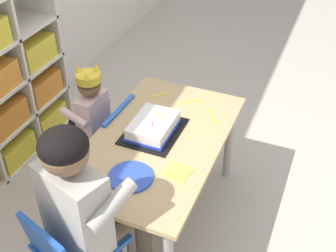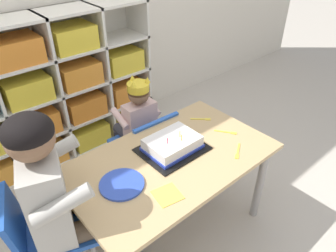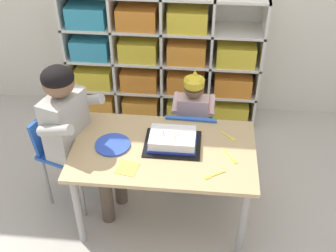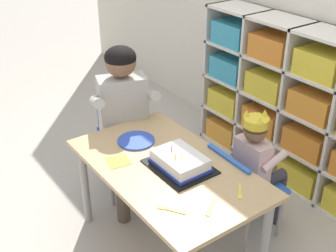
{
  "view_description": "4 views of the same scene",
  "coord_description": "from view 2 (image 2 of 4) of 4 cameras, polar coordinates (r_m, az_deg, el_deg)",
  "views": [
    {
      "loc": [
        -1.64,
        -0.74,
        2.02
      ],
      "look_at": [
        -0.04,
        -0.08,
        0.72
      ],
      "focal_mm": 47.46,
      "sensor_mm": 36.0,
      "label": 1
    },
    {
      "loc": [
        -0.86,
        -0.96,
        1.65
      ],
      "look_at": [
        -0.03,
        -0.01,
        0.8
      ],
      "focal_mm": 33.94,
      "sensor_mm": 36.0,
      "label": 2
    },
    {
      "loc": [
        0.22,
        -1.94,
        2.25
      ],
      "look_at": [
        0.03,
        -0.05,
        0.79
      ],
      "focal_mm": 45.73,
      "sensor_mm": 36.0,
      "label": 3
    },
    {
      "loc": [
        1.58,
        -1.13,
        1.89
      ],
      "look_at": [
        -0.03,
        0.03,
        0.8
      ],
      "focal_mm": 47.21,
      "sensor_mm": 36.0,
      "label": 4
    }
  ],
  "objects": [
    {
      "name": "classroom_chair_adult_side",
      "position": [
        1.65,
        -21.03,
        -17.4
      ],
      "size": [
        0.43,
        0.4,
        0.67
      ],
      "rotation": [
        0.0,
        0.0,
        1.25
      ],
      "color": "#1E4CA8",
      "rests_on": "ground"
    },
    {
      "name": "birthday_cake_on_tray",
      "position": [
        1.71,
        0.79,
        -3.4
      ],
      "size": [
        0.34,
        0.28,
        0.11
      ],
      "color": "black",
      "rests_on": "activity_table"
    },
    {
      "name": "fork_scattered_mid_table",
      "position": [
        1.89,
        10.57,
        -1.1
      ],
      "size": [
        0.09,
        0.12,
        0.0
      ],
      "rotation": [
        0.0,
        0.0,
        2.17
      ],
      "color": "yellow",
      "rests_on": "activity_table"
    },
    {
      "name": "paper_plate_stack",
      "position": [
        1.54,
        -8.39,
        -10.2
      ],
      "size": [
        0.21,
        0.21,
        0.01
      ],
      "primitive_type": "cylinder",
      "color": "blue",
      "rests_on": "activity_table"
    },
    {
      "name": "fork_beside_plate_stack",
      "position": [
        1.99,
        6.15,
        1.25
      ],
      "size": [
        0.1,
        0.1,
        0.0
      ],
      "rotation": [
        0.0,
        0.0,
        2.38
      ],
      "color": "yellow",
      "rests_on": "activity_table"
    },
    {
      "name": "activity_table",
      "position": [
        1.73,
        0.52,
        -7.59
      ],
      "size": [
        1.1,
        0.65,
        0.58
      ],
      "color": "tan",
      "rests_on": "ground"
    },
    {
      "name": "child_with_crown",
      "position": [
        2.13,
        -5.7,
        1.4
      ],
      "size": [
        0.3,
        0.31,
        0.82
      ],
      "rotation": [
        0.0,
        0.0,
        3.11
      ],
      "color": "beige",
      "rests_on": "ground"
    },
    {
      "name": "classroom_chair_blue",
      "position": [
        2.14,
        -3.86,
        -3.05
      ],
      "size": [
        0.38,
        0.36,
        0.6
      ],
      "rotation": [
        0.0,
        0.0,
        3.11
      ],
      "color": "blue",
      "rests_on": "ground"
    },
    {
      "name": "adult_helper_seated",
      "position": [
        1.48,
        -18.59,
        -10.95
      ],
      "size": [
        0.48,
        0.46,
        1.05
      ],
      "rotation": [
        0.0,
        0.0,
        1.25
      ],
      "color": "#B2ADA3",
      "rests_on": "ground"
    },
    {
      "name": "paper_napkin_square",
      "position": [
        1.48,
        -0.11,
        -12.25
      ],
      "size": [
        0.14,
        0.14,
        0.0
      ],
      "primitive_type": "cube",
      "rotation": [
        0.0,
        0.0,
        -0.18
      ],
      "color": "#F4DB4C",
      "rests_on": "activity_table"
    },
    {
      "name": "storage_cubby_shelf",
      "position": [
        2.51,
        -20.05,
        4.81
      ],
      "size": [
        1.58,
        0.31,
        1.11
      ],
      "color": "silver",
      "rests_on": "ground"
    },
    {
      "name": "ground",
      "position": [
        2.1,
        0.45,
        -17.99
      ],
      "size": [
        16.0,
        16.0,
        0.0
      ],
      "primitive_type": "plane",
      "color": "#BCB2A3"
    },
    {
      "name": "fork_near_child_seat",
      "position": [
        1.75,
        12.42,
        -4.57
      ],
      "size": [
        0.12,
        0.08,
        0.0
      ],
      "rotation": [
        0.0,
        0.0,
        0.56
      ],
      "color": "yellow",
      "rests_on": "activity_table"
    }
  ]
}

